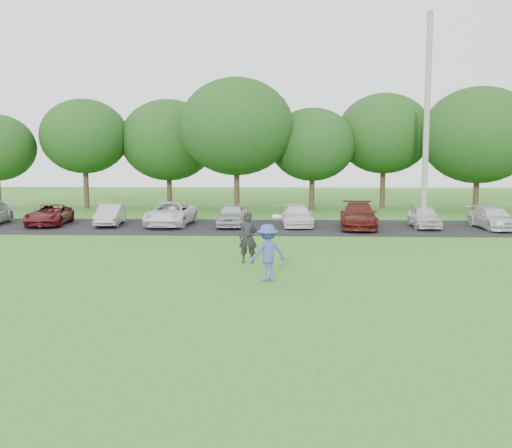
{
  "coord_description": "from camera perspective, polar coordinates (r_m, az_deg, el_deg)",
  "views": [
    {
      "loc": [
        0.78,
        -15.71,
        3.6
      ],
      "look_at": [
        0.0,
        3.5,
        1.3
      ],
      "focal_mm": 40.0,
      "sensor_mm": 36.0,
      "label": 1
    }
  ],
  "objects": [
    {
      "name": "tree_row",
      "position": [
        38.5,
        3.46,
        8.75
      ],
      "size": [
        42.39,
        9.85,
        8.64
      ],
      "color": "#38281C",
      "rests_on": "ground"
    },
    {
      "name": "utility_pole",
      "position": [
        28.93,
        16.7,
        9.67
      ],
      "size": [
        0.28,
        0.28,
        10.36
      ],
      "primitive_type": "cylinder",
      "color": "gray",
      "rests_on": "ground"
    },
    {
      "name": "parked_cars",
      "position": [
        28.93,
        0.26,
        0.88
      ],
      "size": [
        30.85,
        5.14,
        1.26
      ],
      "color": "#B1B3B8",
      "rests_on": "parking_lot"
    },
    {
      "name": "parking_lot",
      "position": [
        28.94,
        0.76,
        -0.3
      ],
      "size": [
        32.0,
        6.5,
        0.03
      ],
      "primitive_type": "cube",
      "color": "black",
      "rests_on": "ground"
    },
    {
      "name": "frisbee_player",
      "position": [
        16.47,
        1.17,
        -2.87
      ],
      "size": [
        1.22,
        0.98,
        1.95
      ],
      "color": "#384EA0",
      "rests_on": "ground"
    },
    {
      "name": "camera_bystander",
      "position": [
        19.19,
        -0.78,
        -1.36
      ],
      "size": [
        0.65,
        0.45,
        1.74
      ],
      "color": "black",
      "rests_on": "ground"
    },
    {
      "name": "ground",
      "position": [
        16.13,
        -0.51,
        -6.07
      ],
      "size": [
        100.0,
        100.0,
        0.0
      ],
      "primitive_type": "plane",
      "color": "#2C7020",
      "rests_on": "ground"
    }
  ]
}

